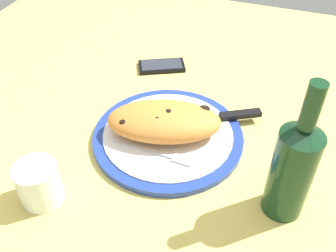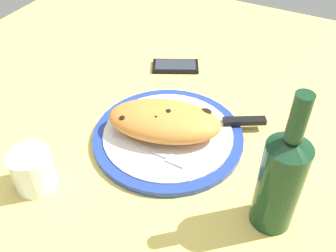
% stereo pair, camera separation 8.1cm
% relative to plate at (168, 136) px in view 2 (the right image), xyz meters
% --- Properties ---
extents(ground_plane, '(1.50, 1.50, 0.03)m').
position_rel_plate_xyz_m(ground_plane, '(0.00, 0.00, -0.02)').
color(ground_plane, '#EACC60').
extents(plate, '(0.32, 0.32, 0.02)m').
position_rel_plate_xyz_m(plate, '(0.00, 0.00, 0.00)').
color(plate, '#233D99').
rests_on(plate, ground_plane).
extents(calzone, '(0.26, 0.19, 0.06)m').
position_rel_plate_xyz_m(calzone, '(-0.01, 0.00, 0.04)').
color(calzone, orange).
rests_on(calzone, plate).
extents(fork, '(0.17, 0.02, 0.00)m').
position_rel_plate_xyz_m(fork, '(0.00, -0.06, 0.01)').
color(fork, silver).
rests_on(fork, plate).
extents(knife, '(0.22, 0.13, 0.01)m').
position_rel_plate_xyz_m(knife, '(0.10, 0.09, 0.01)').
color(knife, silver).
rests_on(knife, plate).
extents(smartphone, '(0.14, 0.11, 0.01)m').
position_rel_plate_xyz_m(smartphone, '(-0.11, 0.26, -0.00)').
color(smartphone, black).
rests_on(smartphone, ground_plane).
extents(water_glass, '(0.08, 0.08, 0.08)m').
position_rel_plate_xyz_m(water_glass, '(-0.16, -0.23, 0.03)').
color(water_glass, silver).
rests_on(water_glass, ground_plane).
extents(wine_bottle, '(0.07, 0.07, 0.27)m').
position_rel_plate_xyz_m(wine_bottle, '(0.25, -0.10, 0.10)').
color(wine_bottle, '#14381E').
rests_on(wine_bottle, ground_plane).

